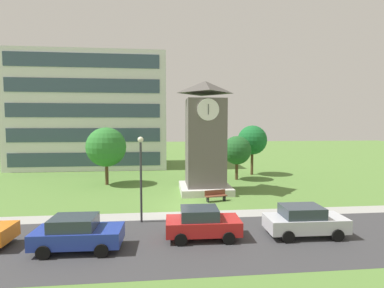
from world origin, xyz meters
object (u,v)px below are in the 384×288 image
Objects in this scene: clock_tower at (205,143)px; parked_car_blue at (77,233)px; parked_car_silver at (304,220)px; tree_near_tower at (252,140)px; parked_car_red at (202,223)px; tree_streetside at (237,150)px; park_bench at (216,195)px; street_lamp at (141,169)px; tree_by_building at (106,147)px.

clock_tower reaches higher than parked_car_blue.
parked_car_blue is 12.04m from parked_car_silver.
tree_near_tower reaches higher than parked_car_red.
tree_streetside is at bearing 88.77° from parked_car_silver.
parked_car_blue is (-8.02, -11.52, -3.64)m from clock_tower.
parked_car_silver is (3.62, -7.52, 0.40)m from park_bench.
clock_tower is 9.39m from street_lamp.
clock_tower is at bearing -22.46° from tree_by_building.
tree_by_building is (-13.98, -1.32, 0.59)m from tree_streetside.
parked_car_blue and parked_car_red have the same top height.
parked_car_red is at bearing -99.12° from clock_tower.
parked_car_blue is (-12.37, -16.82, -2.44)m from tree_streetside.
tree_near_tower is at bearing 60.06° from park_bench.
clock_tower is 2.30× the size of parked_car_silver.
street_lamp is 0.92× the size of tree_by_building.
tree_by_building is (-16.65, -4.19, -0.38)m from tree_near_tower.
park_bench is at bearing -119.94° from tree_near_tower.
tree_by_building is 20.38m from parked_car_silver.
park_bench is 0.43× the size of parked_car_silver.
park_bench is 0.46× the size of parked_car_red.
parked_car_blue and parked_car_silver have the same top height.
parked_car_blue is at bearing -172.33° from parked_car_red.
clock_tower is at bearing 110.23° from parked_car_silver.
street_lamp is at bearing -123.89° from clock_tower.
clock_tower is 2.37× the size of parked_car_blue.
clock_tower is 1.71× the size of tree_by_building.
tree_by_building is at bearing 157.54° from clock_tower.
tree_by_building reaches higher than parked_car_blue.
street_lamp reaches higher than park_bench.
parked_car_red is (-6.06, -15.97, -2.44)m from tree_streetside.
street_lamp is at bearing -127.53° from tree_near_tower.
tree_near_tower is 19.57m from parked_car_silver.
tree_streetside is (-2.67, -2.87, -0.97)m from tree_near_tower.
street_lamp is 1.24× the size of parked_car_silver.
tree_streetside reaches higher than parked_car_silver.
tree_near_tower is 4.04m from tree_streetside.
parked_car_silver reaches higher than park_bench.
tree_streetside is at bearing 50.61° from clock_tower.
street_lamp is (-5.59, -4.40, 2.94)m from park_bench.
tree_near_tower is 1.03× the size of tree_by_building.
tree_near_tower is at bearing 47.09° from tree_streetside.
parked_car_blue is 1.05× the size of parked_car_red.
tree_streetside is 14.05m from tree_by_building.
park_bench is at bearing -83.40° from clock_tower.
tree_near_tower reaches higher than tree_streetside.
clock_tower is 2.50× the size of parked_car_red.
parked_car_red is at bearing -61.62° from tree_by_building.
parked_car_silver is (13.63, -14.84, -3.02)m from tree_by_building.
street_lamp is at bearing -126.22° from tree_streetside.
street_lamp is 5.35m from parked_car_blue.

